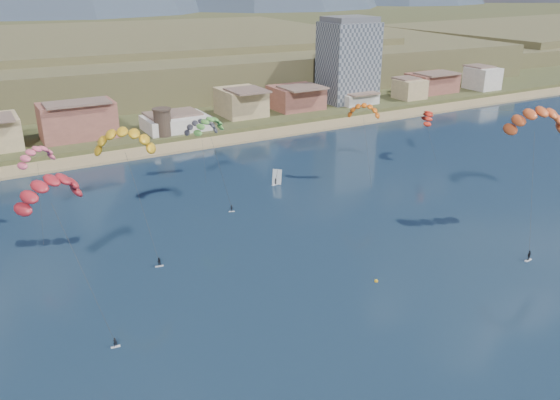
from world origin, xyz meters
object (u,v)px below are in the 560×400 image
watchtower (162,122)px  kitesurfer_red (48,185)px  kitesurfer_orange (537,116)px  windsurfer (276,180)px  apartment_tower (348,60)px  kitesurfer_green (209,123)px  buoy (376,281)px  kitesurfer_yellow (124,137)px

watchtower → kitesurfer_red: size_ratio=0.35×
watchtower → kitesurfer_orange: kitesurfer_orange is taller
kitesurfer_red → windsurfer: kitesurfer_red is taller
watchtower → kitesurfer_orange: size_ratio=0.30×
apartment_tower → kitesurfer_green: (-85.10, -63.93, -0.38)m
apartment_tower → buoy: apartment_tower is taller
kitesurfer_yellow → kitesurfer_green: 29.17m
kitesurfer_red → watchtower: bearing=62.5°
apartment_tower → kitesurfer_orange: 116.58m
buoy → kitesurfer_green: bearing=99.1°
watchtower → kitesurfer_green: bearing=-95.8°
kitesurfer_yellow → apartment_tower: bearing=36.7°
kitesurfer_green → kitesurfer_yellow: bearing=-144.3°
kitesurfer_orange → kitesurfer_red: bearing=172.2°
kitesurfer_red → kitesurfer_yellow: (15.53, 17.91, 0.61)m
kitesurfer_red → kitesurfer_green: kitesurfer_red is taller
apartment_tower → kitesurfer_yellow: size_ratio=1.29×
kitesurfer_green → windsurfer: kitesurfer_green is taller
kitesurfer_yellow → kitesurfer_green: bearing=35.7°
watchtower → apartment_tower: bearing=9.9°
apartment_tower → kitesurfer_red: 158.58m
apartment_tower → windsurfer: (-68.35, -64.87, -16.60)m
apartment_tower → watchtower: 82.02m
apartment_tower → windsurfer: size_ratio=8.32×
windsurfer → buoy: 50.72m
kitesurfer_red → kitesurfer_yellow: bearing=49.1°
kitesurfer_red → kitesurfer_orange: bearing=-7.8°
apartment_tower → watchtower: bearing=-170.1°
kitesurfer_yellow → kitesurfer_red: bearing=-130.9°
kitesurfer_green → buoy: size_ratio=31.75×
kitesurfer_yellow → windsurfer: kitesurfer_yellow is taller
kitesurfer_orange → windsurfer: kitesurfer_orange is taller
apartment_tower → kitesurfer_yellow: bearing=-143.3°
kitesurfer_yellow → buoy: size_ratio=38.24×
kitesurfer_yellow → windsurfer: size_ratio=6.46×
kitesurfer_orange → watchtower: bearing=114.5°
watchtower → kitesurfer_red: 96.59m
watchtower → kitesurfer_yellow: 74.20m
apartment_tower → kitesurfer_yellow: 135.37m
kitesurfer_green → watchtower: bearing=84.2°
kitesurfer_green → buoy: (8.19, -50.92, -17.33)m
apartment_tower → kitesurfer_yellow: (-108.55, -80.79, 3.72)m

